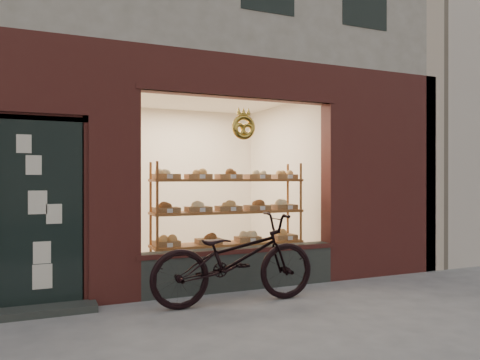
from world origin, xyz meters
name	(u,v)px	position (x,y,z in m)	size (l,w,h in m)	color
ground	(290,346)	(0.00, 0.00, 0.00)	(90.00, 90.00, 0.00)	slate
display_shelf	(228,220)	(0.45, 2.55, 0.89)	(2.20, 0.45, 1.70)	brown
bicycle	(235,259)	(0.09, 1.47, 0.53)	(0.70, 2.01, 1.06)	black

